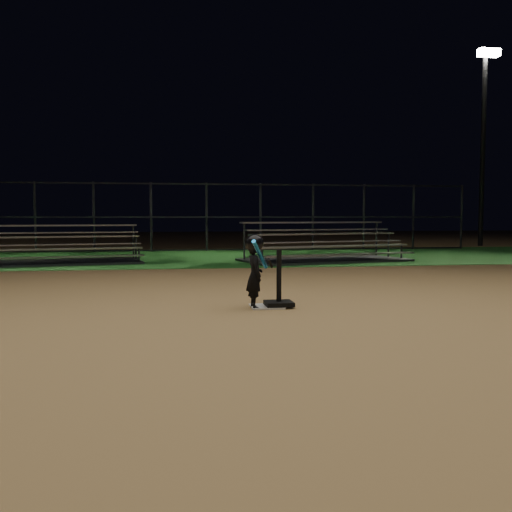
{
  "coord_description": "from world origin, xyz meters",
  "views": [
    {
      "loc": [
        -1.32,
        -7.67,
        1.26
      ],
      "look_at": [
        0.0,
        1.0,
        0.65
      ],
      "focal_mm": 39.51,
      "sensor_mm": 36.0,
      "label": 1
    }
  ],
  "objects_px": {
    "child_batter": "(255,269)",
    "bleacher_left": "(60,256)",
    "home_plate": "(267,306)",
    "bleacher_right": "(325,253)",
    "light_pole_right": "(484,130)",
    "batting_tee": "(279,295)"
  },
  "relations": [
    {
      "from": "child_batter",
      "to": "bleacher_left",
      "type": "xyz_separation_m",
      "value": [
        -4.1,
        8.15,
        -0.33
      ]
    },
    {
      "from": "home_plate",
      "to": "bleacher_right",
      "type": "relative_size",
      "value": 0.09
    },
    {
      "from": "light_pole_right",
      "to": "child_batter",
      "type": "bearing_deg",
      "value": -129.04
    },
    {
      "from": "bleacher_right",
      "to": "light_pole_right",
      "type": "bearing_deg",
      "value": 24.86
    },
    {
      "from": "batting_tee",
      "to": "bleacher_right",
      "type": "relative_size",
      "value": 0.16
    },
    {
      "from": "batting_tee",
      "to": "child_batter",
      "type": "height_order",
      "value": "child_batter"
    },
    {
      "from": "bleacher_left",
      "to": "light_pole_right",
      "type": "distance_m",
      "value": 18.29
    },
    {
      "from": "light_pole_right",
      "to": "batting_tee",
      "type": "bearing_deg",
      "value": -128.33
    },
    {
      "from": "bleacher_right",
      "to": "child_batter",
      "type": "bearing_deg",
      "value": -125.83
    },
    {
      "from": "light_pole_right",
      "to": "home_plate",
      "type": "bearing_deg",
      "value": -128.77
    },
    {
      "from": "home_plate",
      "to": "light_pole_right",
      "type": "height_order",
      "value": "light_pole_right"
    },
    {
      "from": "child_batter",
      "to": "bleacher_right",
      "type": "relative_size",
      "value": 0.21
    },
    {
      "from": "bleacher_right",
      "to": "light_pole_right",
      "type": "height_order",
      "value": "light_pole_right"
    },
    {
      "from": "home_plate",
      "to": "child_batter",
      "type": "xyz_separation_m",
      "value": [
        -0.18,
        -0.08,
        0.54
      ]
    },
    {
      "from": "batting_tee",
      "to": "bleacher_left",
      "type": "bearing_deg",
      "value": 118.79
    },
    {
      "from": "bleacher_left",
      "to": "home_plate",
      "type": "bearing_deg",
      "value": -72.74
    },
    {
      "from": "bleacher_right",
      "to": "light_pole_right",
      "type": "xyz_separation_m",
      "value": [
        8.99,
        7.17,
        4.72
      ]
    },
    {
      "from": "bleacher_left",
      "to": "light_pole_right",
      "type": "relative_size",
      "value": 0.55
    },
    {
      "from": "home_plate",
      "to": "light_pole_right",
      "type": "xyz_separation_m",
      "value": [
        12.0,
        14.94,
        4.93
      ]
    },
    {
      "from": "home_plate",
      "to": "batting_tee",
      "type": "xyz_separation_m",
      "value": [
        0.17,
        -0.02,
        0.16
      ]
    },
    {
      "from": "light_pole_right",
      "to": "bleacher_right",
      "type": "bearing_deg",
      "value": -141.42
    },
    {
      "from": "child_batter",
      "to": "bleacher_right",
      "type": "xyz_separation_m",
      "value": [
        3.19,
        7.85,
        -0.32
      ]
    }
  ]
}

